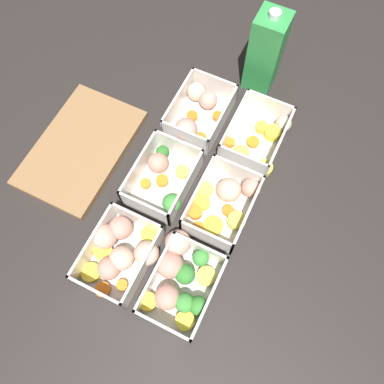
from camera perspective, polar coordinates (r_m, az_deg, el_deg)
name	(u,v)px	position (r m, az deg, el deg)	size (l,w,h in m)	color
ground_plane	(192,196)	(0.78, 0.00, -0.60)	(4.00, 4.00, 0.00)	#282321
container_near_left	(180,279)	(0.71, -1.89, -13.04)	(0.18, 0.14, 0.06)	silver
container_near_center	(226,200)	(0.76, 5.23, -1.29)	(0.17, 0.13, 0.06)	silver
container_near_right	(260,137)	(0.84, 10.26, 8.27)	(0.16, 0.12, 0.06)	silver
container_far_left	(120,251)	(0.73, -10.94, -8.82)	(0.17, 0.15, 0.06)	silver
container_far_center	(163,177)	(0.78, -4.39, 2.25)	(0.16, 0.12, 0.06)	silver
container_far_right	(197,113)	(0.85, 0.78, 11.93)	(0.17, 0.12, 0.06)	silver
juice_carton	(266,52)	(0.88, 11.14, 20.15)	(0.07, 0.07, 0.20)	green
cutting_board	(81,148)	(0.86, -16.54, 6.45)	(0.28, 0.18, 0.02)	olive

